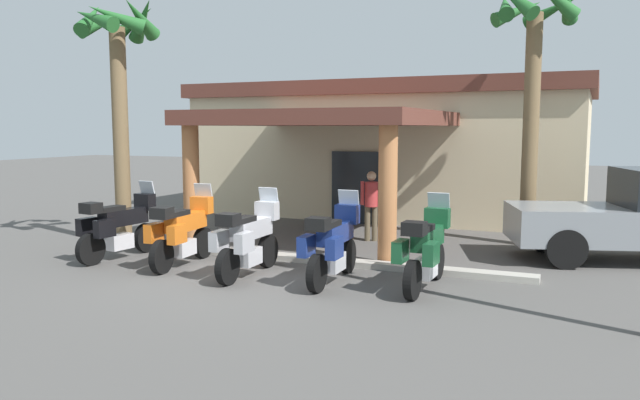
# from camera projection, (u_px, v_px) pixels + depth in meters

# --- Properties ---
(ground_plane) EXTENTS (80.00, 80.00, 0.00)m
(ground_plane) POSITION_uv_depth(u_px,v_px,m) (238.00, 277.00, 11.64)
(ground_plane) COLOR #514F4C
(motel_building) EXTENTS (12.56, 12.21, 4.18)m
(motel_building) POSITION_uv_depth(u_px,v_px,m) (393.00, 147.00, 20.68)
(motel_building) COLOR beige
(motel_building) RESTS_ON ground_plane
(motorcycle_black) EXTENTS (0.77, 2.21, 1.61)m
(motorcycle_black) POSITION_uv_depth(u_px,v_px,m) (118.00, 226.00, 13.19)
(motorcycle_black) COLOR black
(motorcycle_black) RESTS_ON ground_plane
(motorcycle_orange) EXTENTS (0.72, 2.21, 1.61)m
(motorcycle_orange) POSITION_uv_depth(u_px,v_px,m) (182.00, 232.00, 12.52)
(motorcycle_orange) COLOR black
(motorcycle_orange) RESTS_ON ground_plane
(motorcycle_silver) EXTENTS (0.70, 2.21, 1.61)m
(motorcycle_silver) POSITION_uv_depth(u_px,v_px,m) (248.00, 239.00, 11.66)
(motorcycle_silver) COLOR black
(motorcycle_silver) RESTS_ON ground_plane
(motorcycle_blue) EXTENTS (0.70, 2.21, 1.61)m
(motorcycle_blue) POSITION_uv_depth(u_px,v_px,m) (333.00, 244.00, 11.17)
(motorcycle_blue) COLOR black
(motorcycle_blue) RESTS_ON ground_plane
(motorcycle_green) EXTENTS (0.72, 2.21, 1.61)m
(motorcycle_green) POSITION_uv_depth(u_px,v_px,m) (425.00, 250.00, 10.69)
(motorcycle_green) COLOR black
(motorcycle_green) RESTS_ON ground_plane
(pedestrian) EXTENTS (0.49, 0.32, 1.73)m
(pedestrian) POSITION_uv_depth(u_px,v_px,m) (371.00, 201.00, 15.25)
(pedestrian) COLOR brown
(pedestrian) RESTS_ON ground_plane
(palm_tree_roadside) EXTENTS (1.95, 2.01, 5.83)m
(palm_tree_roadside) POSITION_uv_depth(u_px,v_px,m) (119.00, 65.00, 14.36)
(palm_tree_roadside) COLOR brown
(palm_tree_roadside) RESTS_ON ground_plane
(palm_tree_near_portico) EXTENTS (2.10, 2.16, 6.20)m
(palm_tree_near_portico) POSITION_uv_depth(u_px,v_px,m) (533.00, 58.00, 14.33)
(palm_tree_near_portico) COLOR brown
(palm_tree_near_portico) RESTS_ON ground_plane
(curb_strip) EXTENTS (10.26, 0.36, 0.12)m
(curb_strip) POSITION_uv_depth(u_px,v_px,m) (284.00, 257.00, 13.16)
(curb_strip) COLOR #ADA89E
(curb_strip) RESTS_ON ground_plane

